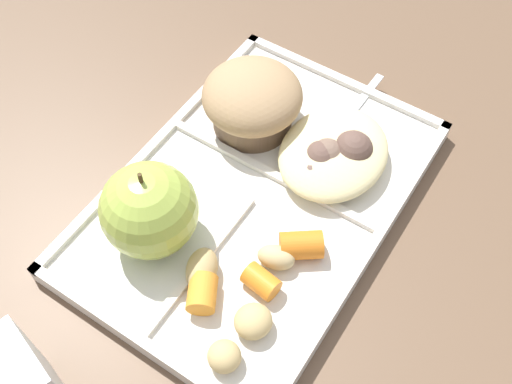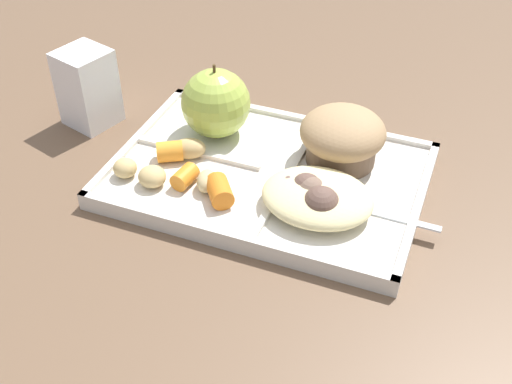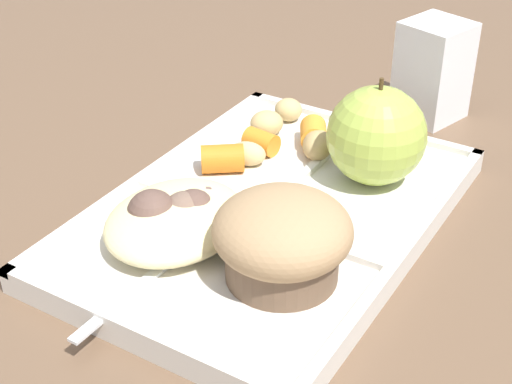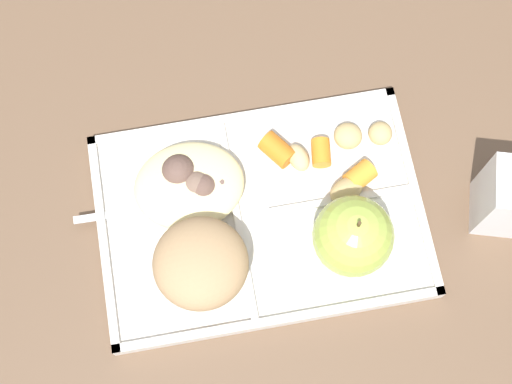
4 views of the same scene
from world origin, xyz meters
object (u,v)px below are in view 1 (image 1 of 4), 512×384
(green_apple, at_px, (149,210))
(plastic_fork, at_px, (337,131))
(bran_muffin, at_px, (252,101))
(lunch_tray, at_px, (256,198))

(green_apple, distance_m, plastic_fork, 0.21)
(bran_muffin, bearing_deg, green_apple, -180.00)
(green_apple, height_order, bran_muffin, green_apple)
(lunch_tray, distance_m, plastic_fork, 0.11)
(lunch_tray, distance_m, bran_muffin, 0.10)
(lunch_tray, relative_size, plastic_fork, 2.17)
(bran_muffin, height_order, plastic_fork, bran_muffin)
(green_apple, relative_size, bran_muffin, 0.95)
(green_apple, height_order, plastic_fork, green_apple)
(lunch_tray, relative_size, green_apple, 3.75)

